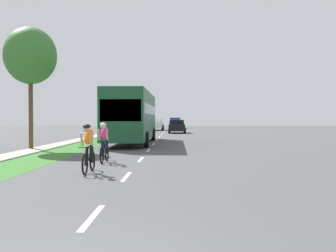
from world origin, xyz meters
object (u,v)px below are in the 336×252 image
Objects in this scene: cyclist_trailing at (104,142)px; pickup_white at (156,124)px; sedan_black at (177,126)px; suv_blue at (175,123)px; street_tree_near at (30,56)px; bus_dark_green at (133,115)px; cyclist_lead at (89,148)px.

cyclist_trailing is 0.34× the size of pickup_white.
suv_blue reaches higher than sedan_black.
street_tree_near is (-5.27, 6.11, 4.40)m from cyclist_trailing.
suv_blue is (2.89, 37.26, -1.03)m from bus_dark_green.
cyclist_trailing is at bearing 91.01° from cyclist_lead.
bus_dark_green reaches higher than pickup_white.
pickup_white is 0.75× the size of street_tree_near.
cyclist_trailing is at bearing -89.26° from bus_dark_green.
cyclist_trailing is at bearing -93.24° from suv_blue.
suv_blue reaches higher than cyclist_trailing.
street_tree_near is (-5.32, 9.05, 4.40)m from cyclist_lead.
sedan_black is 9.80m from pickup_white.
street_tree_near is at bearing -109.89° from sedan_black.
bus_dark_green is 7.93m from street_tree_near.
pickup_white is (-0.02, 41.25, 0.02)m from cyclist_lead.
cyclist_lead is 0.15× the size of bus_dark_green.
sedan_black is at bearing 84.09° from cyclist_trailing.
cyclist_trailing is at bearing -49.19° from street_tree_near.
bus_dark_green reaches higher than sedan_black.
cyclist_trailing is 29.12m from sedan_black.
cyclist_trailing is 11.28m from bus_dark_green.
suv_blue is at bearing 75.03° from pickup_white.
cyclist_lead is 0.37× the size of suv_blue.
pickup_white is at bearing 80.65° from street_tree_near.
suv_blue is at bearing 86.76° from cyclist_trailing.
cyclist_trailing is 38.30m from pickup_white.
cyclist_lead is at bearing -89.21° from bus_dark_green.
suv_blue is at bearing 85.56° from bus_dark_green.
pickup_white is (0.17, 27.09, -1.15)m from bus_dark_green.
street_tree_near reaches higher than cyclist_lead.
bus_dark_green is 1.70× the size of street_tree_near.
pickup_white reaches higher than cyclist_trailing.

